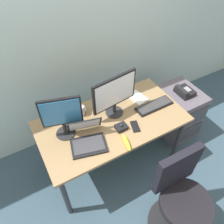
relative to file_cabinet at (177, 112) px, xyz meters
name	(u,v)px	position (x,y,z in m)	size (l,w,h in m)	color
ground_plane	(112,160)	(-0.96, -0.02, -0.33)	(8.00, 8.00, 0.00)	#364E5B
back_wall	(75,24)	(-0.96, 0.72, 1.07)	(6.00, 0.10, 2.80)	#ADC5BF
desk	(112,125)	(-0.96, -0.02, 0.31)	(1.46, 0.77, 0.71)	#97774E
file_cabinet	(177,112)	(0.00, 0.00, 0.00)	(0.42, 0.53, 0.66)	#5C535E
desk_phone	(184,91)	(-0.01, -0.02, 0.36)	(0.17, 0.20, 0.09)	black
office_chair	(180,200)	(-0.79, -0.90, 0.12)	(0.52, 0.52, 0.96)	black
monitor_main	(115,94)	(-0.89, 0.06, 0.63)	(0.48, 0.18, 0.44)	#262628
monitor_side	(62,115)	(-1.42, 0.05, 0.63)	(0.35, 0.18, 0.44)	#262628
keyboard	(154,106)	(-0.48, -0.06, 0.39)	(0.41, 0.14, 0.03)	black
laptop	(87,138)	(-1.28, -0.13, 0.43)	(0.38, 0.39, 0.22)	black
trackball_mouse	(121,127)	(-0.94, -0.15, 0.40)	(0.11, 0.09, 0.07)	black
coffee_mug	(81,110)	(-1.19, 0.21, 0.44)	(0.09, 0.08, 0.11)	white
paper_notepad	(137,97)	(-0.55, 0.14, 0.39)	(0.15, 0.21, 0.01)	white
cell_phone	(135,126)	(-0.81, -0.20, 0.39)	(0.07, 0.14, 0.01)	black
banana	(127,142)	(-0.99, -0.33, 0.40)	(0.19, 0.04, 0.04)	yellow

